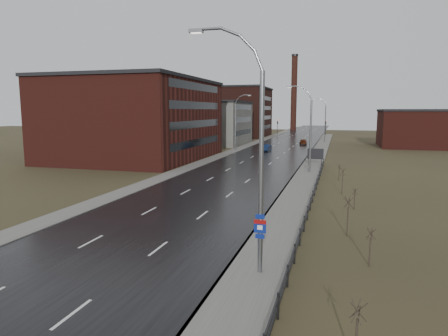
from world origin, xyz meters
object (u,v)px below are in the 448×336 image
Objects in this scene: streetlight_main at (255,155)px; car_far at (303,142)px; billboard at (315,154)px; car_near at (266,148)px.

streetlight_main is 2.93× the size of car_far.
streetlight_main is at bearing 86.02° from car_far.
streetlight_main reaches higher than billboard.
streetlight_main is 41.55m from billboard.
billboard is at bearing 90.42° from car_far.
billboard is 38.10m from car_far.
car_near is at bearing 119.48° from billboard.
billboard reaches higher than car_near.
car_far is (-4.40, 79.07, -5.36)m from streetlight_main.
car_near is 1.02× the size of car_far.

